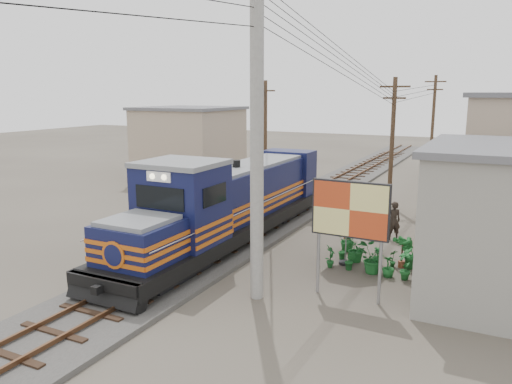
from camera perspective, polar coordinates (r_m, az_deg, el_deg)
The scene contains 14 objects.
ground at distance 17.85m, azimuth -9.43°, elevation -9.20°, with size 120.00×120.00×0.00m, color #473F35.
ballast at distance 26.21m, azimuth 3.43°, elevation -2.20°, with size 3.60×70.00×0.16m, color #595651.
track at distance 26.17m, azimuth 3.44°, elevation -1.82°, with size 1.15×70.00×0.12m.
locomotive at distance 20.67m, azimuth -2.97°, elevation -1.42°, with size 2.77×15.09×3.74m.
utility_pole_main at distance 14.52m, azimuth 0.10°, elevation 6.54°, with size 0.40×0.40×10.00m.
wooden_pole_mid at distance 28.11m, azimuth 15.30°, elevation 5.78°, with size 1.60×0.24×7.00m.
wooden_pole_far at distance 41.84m, azimuth 19.56°, elevation 7.59°, with size 1.60×0.24×7.50m.
wooden_pole_left at distance 34.92m, azimuth 1.09°, elevation 7.19°, with size 1.60×0.24×7.00m.
power_lines at distance 24.19m, azimuth 1.89°, elevation 14.54°, with size 9.65×19.00×3.30m.
shophouse_left at distance 35.75m, azimuth -7.61°, elevation 5.48°, with size 6.30×6.30×5.20m.
billboard at distance 15.08m, azimuth 10.70°, elevation -2.34°, with size 2.37×0.19×3.66m.
market_umbrella at distance 18.20m, azimuth 10.39°, elevation -1.39°, with size 2.94×2.94×2.57m.
vendor at distance 22.06m, azimuth 15.44°, elevation -3.18°, with size 0.61×0.40×1.68m, color black.
plant_nursery at distance 18.65m, azimuth 12.70°, elevation -6.85°, with size 3.45×3.07×1.12m.
Camera 1 is at (9.92, -13.47, 6.23)m, focal length 35.00 mm.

